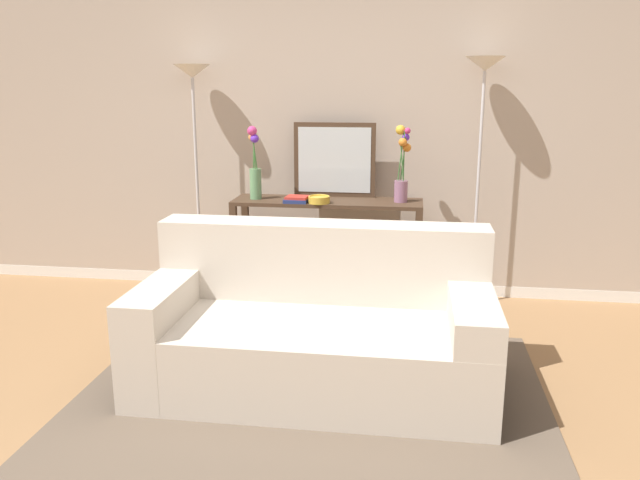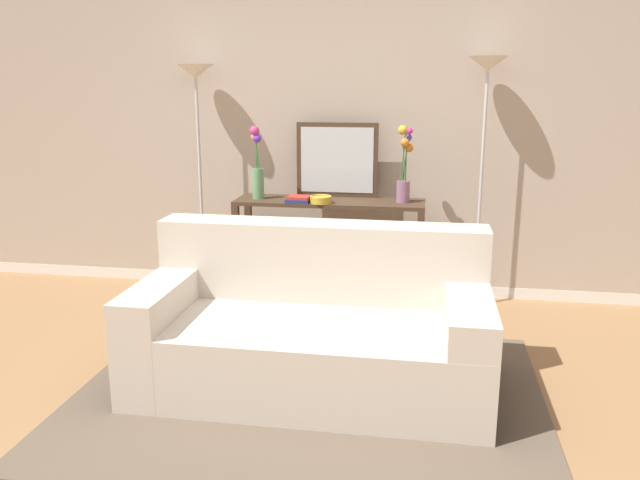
{
  "view_description": "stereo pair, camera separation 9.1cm",
  "coord_description": "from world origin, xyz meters",
  "px_view_note": "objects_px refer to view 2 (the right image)",
  "views": [
    {
      "loc": [
        0.55,
        -2.76,
        1.68
      ],
      "look_at": [
        -0.03,
        1.24,
        0.68
      ],
      "focal_mm": 35.88,
      "sensor_mm": 36.0,
      "label": 1
    },
    {
      "loc": [
        0.64,
        -2.74,
        1.68
      ],
      "look_at": [
        -0.03,
        1.24,
        0.68
      ],
      "focal_mm": 35.88,
      "sensor_mm": 36.0,
      "label": 2
    }
  ],
  "objects_px": {
    "floor_lamp_left": "(197,116)",
    "book_stack": "(299,199)",
    "vase_tall_flowers": "(257,169)",
    "wall_mirror": "(337,160)",
    "couch": "(313,332)",
    "fruit_bowl": "(321,199)",
    "floor_lamp_right": "(485,114)",
    "book_row_under_console": "(273,291)",
    "console_table": "(330,231)",
    "vase_short_flowers": "(404,170)"
  },
  "relations": [
    {
      "from": "floor_lamp_right",
      "to": "fruit_bowl",
      "type": "bearing_deg",
      "value": -169.55
    },
    {
      "from": "floor_lamp_left",
      "to": "book_stack",
      "type": "xyz_separation_m",
      "value": [
        0.83,
        -0.2,
        -0.59
      ]
    },
    {
      "from": "couch",
      "to": "floor_lamp_left",
      "type": "bearing_deg",
      "value": 128.28
    },
    {
      "from": "book_stack",
      "to": "book_row_under_console",
      "type": "height_order",
      "value": "book_stack"
    },
    {
      "from": "fruit_bowl",
      "to": "book_row_under_console",
      "type": "height_order",
      "value": "fruit_bowl"
    },
    {
      "from": "console_table",
      "to": "vase_short_flowers",
      "type": "height_order",
      "value": "vase_short_flowers"
    },
    {
      "from": "floor_lamp_left",
      "to": "floor_lamp_right",
      "type": "relative_size",
      "value": 0.98
    },
    {
      "from": "vase_tall_flowers",
      "to": "book_row_under_console",
      "type": "height_order",
      "value": "vase_tall_flowers"
    },
    {
      "from": "vase_tall_flowers",
      "to": "floor_lamp_left",
      "type": "bearing_deg",
      "value": 167.04
    },
    {
      "from": "floor_lamp_left",
      "to": "vase_tall_flowers",
      "type": "bearing_deg",
      "value": -12.96
    },
    {
      "from": "fruit_bowl",
      "to": "book_stack",
      "type": "relative_size",
      "value": 0.9
    },
    {
      "from": "floor_lamp_right",
      "to": "vase_short_flowers",
      "type": "distance_m",
      "value": 0.7
    },
    {
      "from": "floor_lamp_right",
      "to": "wall_mirror",
      "type": "xyz_separation_m",
      "value": [
        -1.08,
        0.08,
        -0.36
      ]
    },
    {
      "from": "fruit_bowl",
      "to": "book_row_under_console",
      "type": "bearing_deg",
      "value": 162.49
    },
    {
      "from": "floor_lamp_right",
      "to": "vase_short_flowers",
      "type": "relative_size",
      "value": 3.28
    },
    {
      "from": "vase_tall_flowers",
      "to": "wall_mirror",
      "type": "bearing_deg",
      "value": 18.64
    },
    {
      "from": "couch",
      "to": "fruit_bowl",
      "type": "height_order",
      "value": "couch"
    },
    {
      "from": "console_table",
      "to": "book_stack",
      "type": "distance_m",
      "value": 0.36
    },
    {
      "from": "couch",
      "to": "floor_lamp_right",
      "type": "xyz_separation_m",
      "value": [
        0.99,
        1.49,
        1.15
      ]
    },
    {
      "from": "wall_mirror",
      "to": "floor_lamp_left",
      "type": "bearing_deg",
      "value": -175.69
    },
    {
      "from": "vase_short_flowers",
      "to": "floor_lamp_right",
      "type": "bearing_deg",
      "value": 7.62
    },
    {
      "from": "floor_lamp_right",
      "to": "floor_lamp_left",
      "type": "bearing_deg",
      "value": -180.0
    },
    {
      "from": "vase_short_flowers",
      "to": "book_stack",
      "type": "xyz_separation_m",
      "value": [
        -0.77,
        -0.13,
        -0.22
      ]
    },
    {
      "from": "couch",
      "to": "book_stack",
      "type": "bearing_deg",
      "value": 104.85
    },
    {
      "from": "book_stack",
      "to": "wall_mirror",
      "type": "bearing_deg",
      "value": 48.88
    },
    {
      "from": "floor_lamp_left",
      "to": "couch",
      "type": "bearing_deg",
      "value": -51.72
    },
    {
      "from": "floor_lamp_right",
      "to": "fruit_bowl",
      "type": "xyz_separation_m",
      "value": [
        -1.16,
        -0.21,
        -0.62
      ]
    },
    {
      "from": "couch",
      "to": "book_stack",
      "type": "height_order",
      "value": "couch"
    },
    {
      "from": "console_table",
      "to": "book_row_under_console",
      "type": "xyz_separation_m",
      "value": [
        -0.45,
        0.0,
        -0.51
      ]
    },
    {
      "from": "book_row_under_console",
      "to": "book_stack",
      "type": "bearing_deg",
      "value": -26.3
    },
    {
      "from": "vase_tall_flowers",
      "to": "fruit_bowl",
      "type": "xyz_separation_m",
      "value": [
        0.51,
        -0.1,
        -0.2
      ]
    },
    {
      "from": "floor_lamp_left",
      "to": "book_row_under_console",
      "type": "distance_m",
      "value": 1.49
    },
    {
      "from": "console_table",
      "to": "floor_lamp_left",
      "type": "bearing_deg",
      "value": 175.37
    },
    {
      "from": "console_table",
      "to": "vase_tall_flowers",
      "type": "xyz_separation_m",
      "value": [
        -0.55,
        -0.03,
        0.47
      ]
    },
    {
      "from": "book_stack",
      "to": "fruit_bowl",
      "type": "bearing_deg",
      "value": -3.93
    },
    {
      "from": "floor_lamp_left",
      "to": "floor_lamp_right",
      "type": "bearing_deg",
      "value": 0.0
    },
    {
      "from": "couch",
      "to": "wall_mirror",
      "type": "relative_size",
      "value": 3.05
    },
    {
      "from": "vase_tall_flowers",
      "to": "book_row_under_console",
      "type": "distance_m",
      "value": 0.98
    },
    {
      "from": "floor_lamp_right",
      "to": "console_table",
      "type": "bearing_deg",
      "value": -175.63
    },
    {
      "from": "console_table",
      "to": "vase_tall_flowers",
      "type": "distance_m",
      "value": 0.72
    },
    {
      "from": "console_table",
      "to": "book_row_under_console",
      "type": "relative_size",
      "value": 5.33
    },
    {
      "from": "floor_lamp_right",
      "to": "book_stack",
      "type": "height_order",
      "value": "floor_lamp_right"
    },
    {
      "from": "vase_tall_flowers",
      "to": "book_stack",
      "type": "bearing_deg",
      "value": -14.59
    },
    {
      "from": "vase_short_flowers",
      "to": "fruit_bowl",
      "type": "distance_m",
      "value": 0.65
    },
    {
      "from": "wall_mirror",
      "to": "book_stack",
      "type": "height_order",
      "value": "wall_mirror"
    },
    {
      "from": "wall_mirror",
      "to": "vase_tall_flowers",
      "type": "relative_size",
      "value": 1.14
    },
    {
      "from": "couch",
      "to": "book_row_under_console",
      "type": "bearing_deg",
      "value": 112.37
    },
    {
      "from": "floor_lamp_left",
      "to": "book_row_under_console",
      "type": "xyz_separation_m",
      "value": [
        0.6,
        -0.09,
        -1.37
      ]
    },
    {
      "from": "floor_lamp_right",
      "to": "book_row_under_console",
      "type": "bearing_deg",
      "value": -176.89
    },
    {
      "from": "vase_tall_flowers",
      "to": "fruit_bowl",
      "type": "relative_size",
      "value": 3.44
    }
  ]
}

